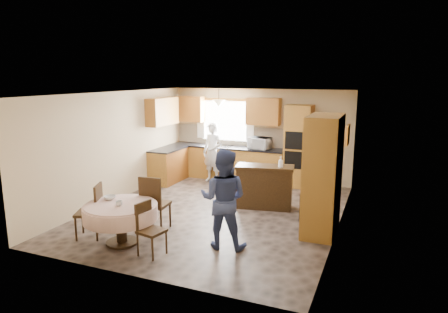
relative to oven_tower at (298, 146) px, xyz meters
name	(u,v)px	position (x,y,z in m)	size (l,w,h in m)	color
floor	(216,212)	(-1.15, -2.69, -1.06)	(5.00, 6.00, 0.01)	brown
ceiling	(216,93)	(-1.15, -2.69, 1.44)	(5.00, 6.00, 0.01)	white
wall_back	(259,135)	(-1.15, 0.31, 0.19)	(5.00, 0.02, 2.50)	tan
wall_front	(130,193)	(-1.15, -5.69, 0.19)	(5.00, 0.02, 2.50)	tan
wall_left	(117,146)	(-3.65, -2.69, 0.19)	(0.02, 6.00, 2.50)	tan
wall_right	(341,164)	(1.35, -2.69, 0.19)	(0.02, 6.00, 2.50)	tan
window	(225,121)	(-2.15, 0.29, 0.54)	(1.40, 0.03, 1.10)	white
curtain_left	(201,118)	(-2.90, 0.24, 0.59)	(0.22, 0.02, 1.15)	white
curtain_right	(250,120)	(-1.40, 0.24, 0.59)	(0.22, 0.02, 1.15)	white
base_cab_back	(227,163)	(-2.00, 0.01, -0.62)	(3.30, 0.60, 0.88)	#BC8A32
counter_back	(227,147)	(-2.00, 0.01, -0.16)	(3.30, 0.64, 0.04)	black
base_cab_left	(168,166)	(-3.35, -0.89, -0.62)	(0.60, 1.20, 0.88)	#BC8A32
counter_left	(168,149)	(-3.35, -0.89, -0.16)	(0.64, 1.20, 0.04)	black
backsplash	(231,136)	(-2.00, 0.30, 0.12)	(3.30, 0.02, 0.55)	beige
wall_cab_left	(190,109)	(-3.20, 0.15, 0.85)	(0.85, 0.33, 0.72)	#A76F29
wall_cab_right	(263,111)	(-1.00, 0.15, 0.85)	(0.90, 0.33, 0.72)	#A76F29
wall_cab_side	(162,111)	(-3.48, -0.89, 0.85)	(0.33, 1.20, 0.72)	#A76F29
oven_tower	(298,146)	(0.00, 0.00, 0.00)	(0.66, 0.62, 2.12)	#BC8A32
oven_upper	(296,141)	(0.00, -0.31, 0.19)	(0.56, 0.01, 0.45)	black
oven_lower	(295,160)	(0.00, -0.31, -0.31)	(0.56, 0.01, 0.45)	black
pendant	(219,103)	(-2.15, -0.19, 1.06)	(0.36, 0.36, 0.18)	beige
sideboard	(264,188)	(-0.30, -2.02, -0.62)	(1.24, 0.51, 0.88)	#3C2710
space_heater	(312,209)	(0.84, -2.56, -0.78)	(0.41, 0.29, 0.57)	black
cupboard	(323,175)	(1.07, -2.96, 0.02)	(0.57, 1.14, 2.17)	#BC8A32
dining_table	(121,213)	(-2.02, -4.79, -0.51)	(1.25, 1.25, 0.71)	#3C2710
chair_left	(93,208)	(-2.64, -4.75, -0.52)	(0.56, 0.56, 0.98)	#3C2710
chair_back	(153,201)	(-1.80, -4.10, -0.47)	(0.50, 0.50, 1.06)	#3C2710
chair_right	(148,226)	(-1.36, -4.97, -0.58)	(0.44, 0.44, 0.87)	#3C2710
framed_picture	(347,135)	(1.32, -1.37, 0.56)	(0.06, 0.51, 0.42)	gold
microwave	(260,143)	(-1.03, -0.04, 0.02)	(0.57, 0.39, 0.32)	silver
person_sink	(212,152)	(-2.24, -0.42, -0.25)	(0.59, 0.39, 1.62)	silver
person_dining	(223,199)	(-0.35, -4.24, -0.22)	(0.82, 0.63, 1.67)	navy
bowl_sideboard	(247,166)	(-0.71, -2.02, -0.15)	(0.21, 0.21, 0.05)	#B2B2B2
bottle_sideboard	(281,163)	(0.05, -2.02, -0.03)	(0.11, 0.11, 0.28)	silver
cup_table	(119,203)	(-1.97, -4.88, -0.31)	(0.11, 0.11, 0.09)	#B2B2B2
bowl_table	(110,198)	(-2.34, -4.65, -0.32)	(0.21, 0.21, 0.07)	#B2B2B2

